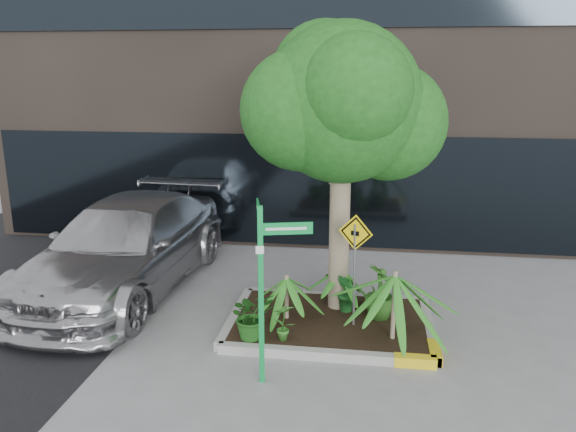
# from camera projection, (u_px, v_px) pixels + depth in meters

# --- Properties ---
(ground) EXTENTS (80.00, 80.00, 0.00)m
(ground) POSITION_uv_depth(u_px,v_px,m) (316.00, 334.00, 9.02)
(ground) COLOR gray
(ground) RESTS_ON ground
(planter) EXTENTS (3.35, 2.36, 0.15)m
(planter) POSITION_uv_depth(u_px,v_px,m) (332.00, 322.00, 9.22)
(planter) COLOR #9E9E99
(planter) RESTS_ON ground
(tree) EXTENTS (3.29, 2.92, 4.94)m
(tree) POSITION_uv_depth(u_px,v_px,m) (342.00, 103.00, 8.89)
(tree) COLOR gray
(tree) RESTS_ON ground
(palm_front) EXTENTS (1.22, 1.22, 1.36)m
(palm_front) POSITION_uv_depth(u_px,v_px,m) (395.00, 276.00, 8.31)
(palm_front) COLOR gray
(palm_front) RESTS_ON ground
(palm_left) EXTENTS (0.84, 0.84, 0.94)m
(palm_left) POSITION_uv_depth(u_px,v_px,m) (287.00, 278.00, 9.10)
(palm_left) COLOR gray
(palm_left) RESTS_ON ground
(palm_back) EXTENTS (0.80, 0.80, 0.89)m
(palm_back) POSITION_uv_depth(u_px,v_px,m) (342.00, 268.00, 9.65)
(palm_back) COLOR gray
(palm_back) RESTS_ON ground
(parked_car) EXTENTS (2.78, 6.01, 1.70)m
(parked_car) POSITION_uv_depth(u_px,v_px,m) (127.00, 246.00, 10.75)
(parked_car) COLOR #ADADB2
(parked_car) RESTS_ON ground
(shrub_a) EXTENTS (0.93, 0.93, 0.74)m
(shrub_a) POSITION_uv_depth(u_px,v_px,m) (252.00, 315.00, 8.49)
(shrub_a) COLOR #1C5217
(shrub_a) RESTS_ON planter
(shrub_b) EXTENTS (0.55, 0.55, 0.89)m
(shrub_b) POSITION_uv_depth(u_px,v_px,m) (380.00, 292.00, 9.19)
(shrub_b) COLOR #2C631D
(shrub_b) RESTS_ON planter
(shrub_c) EXTENTS (0.43, 0.43, 0.61)m
(shrub_c) POSITION_uv_depth(u_px,v_px,m) (283.00, 321.00, 8.44)
(shrub_c) COLOR #2D6B21
(shrub_c) RESTS_ON planter
(shrub_d) EXTENTS (0.47, 0.47, 0.68)m
(shrub_d) POSITION_uv_depth(u_px,v_px,m) (347.00, 293.00, 9.42)
(shrub_d) COLOR #1A5C20
(shrub_d) RESTS_ON planter
(street_sign_post) EXTENTS (0.84, 0.71, 2.46)m
(street_sign_post) POSITION_uv_depth(u_px,v_px,m) (264.00, 275.00, 7.33)
(street_sign_post) COLOR #0E9B41
(street_sign_post) RESTS_ON ground
(cattle_sign) EXTENTS (0.53, 0.23, 1.84)m
(cattle_sign) POSITION_uv_depth(u_px,v_px,m) (355.00, 252.00, 8.68)
(cattle_sign) COLOR slate
(cattle_sign) RESTS_ON ground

